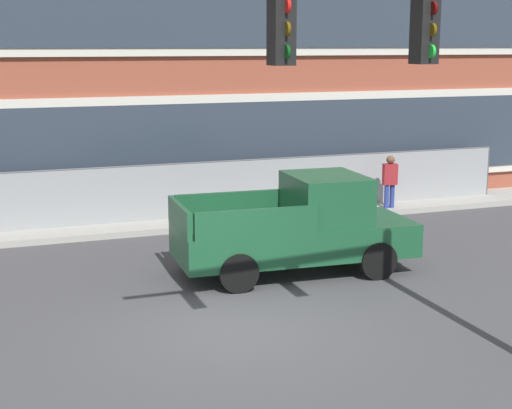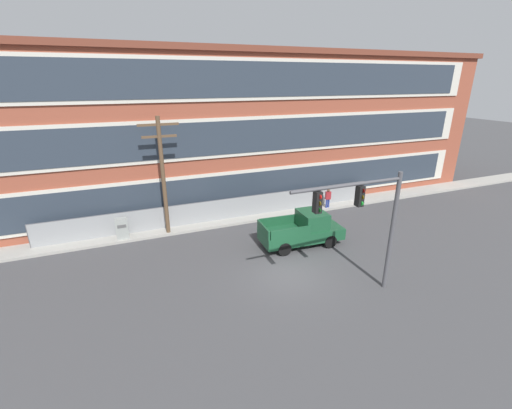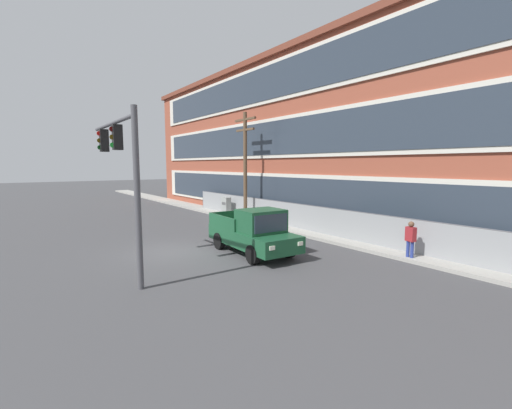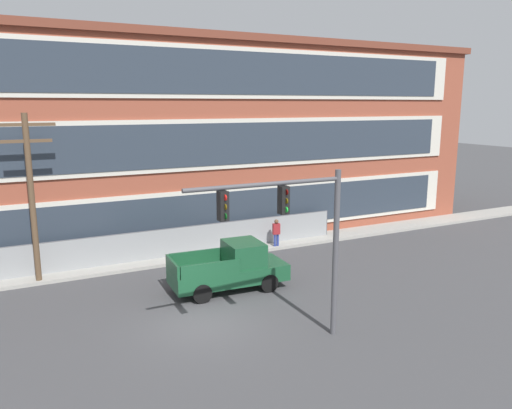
{
  "view_description": "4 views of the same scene",
  "coord_description": "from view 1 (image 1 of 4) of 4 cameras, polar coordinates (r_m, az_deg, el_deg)",
  "views": [
    {
      "loc": [
        -4.03,
        -12.05,
        4.83
      ],
      "look_at": [
        1.27,
        2.35,
        1.68
      ],
      "focal_mm": 55.0,
      "sensor_mm": 36.0,
      "label": 1
    },
    {
      "loc": [
        -7.39,
        -13.76,
        9.66
      ],
      "look_at": [
        -0.38,
        3.53,
        2.8
      ],
      "focal_mm": 24.0,
      "sensor_mm": 36.0,
      "label": 2
    },
    {
      "loc": [
        14.85,
        -5.98,
        4.02
      ],
      "look_at": [
        -0.27,
        4.98,
        1.86
      ],
      "focal_mm": 24.0,
      "sensor_mm": 36.0,
      "label": 3
    },
    {
      "loc": [
        -5.92,
        -16.13,
        7.98
      ],
      "look_at": [
        3.19,
        1.91,
        3.91
      ],
      "focal_mm": 35.0,
      "sensor_mm": 36.0,
      "label": 4
    }
  ],
  "objects": [
    {
      "name": "traffic_signal_mast",
      "position": [
        11.32,
        14.08,
        7.92
      ],
      "size": [
        5.51,
        0.43,
        5.86
      ],
      "color": "#4C4C51",
      "rests_on": "ground"
    },
    {
      "name": "brick_mill_building",
      "position": [
        26.51,
        -12.79,
        13.61
      ],
      "size": [
        47.08,
        10.87,
        11.74
      ],
      "color": "brown",
      "rests_on": "ground"
    },
    {
      "name": "sidewalk_building_side",
      "position": [
        21.11,
        -8.69,
        -1.53
      ],
      "size": [
        80.0,
        1.87,
        0.16
      ],
      "primitive_type": "cube",
      "color": "#9E9B93",
      "rests_on": "ground"
    },
    {
      "name": "pickup_truck_dark_green",
      "position": [
        16.73,
        3.24,
        -1.73
      ],
      "size": [
        5.18,
        2.31,
        2.1
      ],
      "color": "#194C2D",
      "rests_on": "ground"
    },
    {
      "name": "chain_link_fence",
      "position": [
        20.94,
        -11.24,
        0.46
      ],
      "size": [
        24.3,
        0.06,
        1.68
      ],
      "color": "gray",
      "rests_on": "ground"
    },
    {
      "name": "pedestrian_near_cabinet",
      "position": [
        22.91,
        9.71,
        1.76
      ],
      "size": [
        0.44,
        0.32,
        1.69
      ],
      "color": "navy",
      "rests_on": "ground"
    },
    {
      "name": "ground_plane",
      "position": [
        13.59,
        -1.64,
        -9.2
      ],
      "size": [
        160.0,
        160.0,
        0.0
      ],
      "primitive_type": "plane",
      "color": "#424244"
    }
  ]
}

